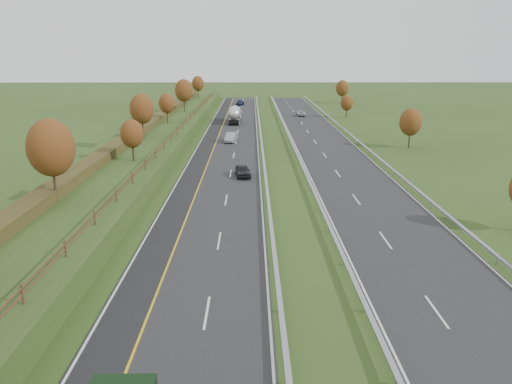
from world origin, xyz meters
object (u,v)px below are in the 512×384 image
car_small_far (240,103)px  car_oncoming (301,113)px  road_tanker (234,114)px  car_silver_mid (231,137)px  car_dark_near (243,171)px

car_small_far → car_oncoming: 30.98m
road_tanker → car_silver_mid: (0.20, -25.62, -1.02)m
road_tanker → car_silver_mid: 25.64m
car_dark_near → car_oncoming: car_dark_near is taller
car_small_far → car_oncoming: size_ratio=1.04×
car_dark_near → car_oncoming: size_ratio=0.92×
car_silver_mid → car_small_far: size_ratio=0.98×
road_tanker → car_small_far: bearing=89.4°
road_tanker → car_oncoming: road_tanker is taller
car_silver_mid → car_dark_near: bearing=-76.8°
car_dark_near → car_oncoming: (13.40, 62.80, -0.08)m
road_tanker → car_oncoming: (16.13, 11.49, -1.16)m
car_dark_near → car_silver_mid: (-2.53, 25.69, 0.05)m
car_silver_mid → car_small_far: (0.19, 63.79, -0.08)m
road_tanker → car_oncoming: bearing=35.5°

